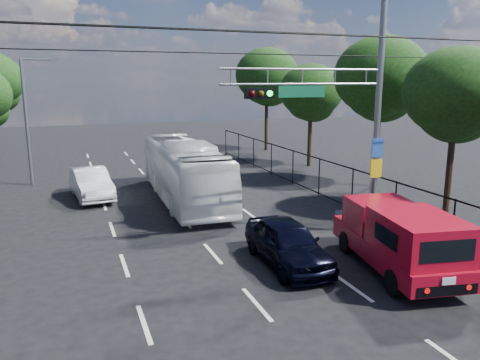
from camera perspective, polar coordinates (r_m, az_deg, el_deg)
name	(u,v)px	position (r m, az deg, el deg)	size (l,w,h in m)	color
lane_markings	(175,210)	(21.95, -7.98, -3.59)	(6.12, 38.00, 0.01)	beige
signal_mast	(351,98)	(17.61, 13.34, 9.67)	(6.43, 0.39, 9.50)	slate
streetlight_left	(29,116)	(28.80, -24.31, 7.14)	(2.09, 0.22, 7.08)	slate
utility_wires	(203,38)	(16.19, -4.58, 16.82)	(22.00, 5.04, 0.74)	black
fence_right	(338,184)	(22.89, 11.90, -0.43)	(0.06, 34.03, 2.00)	black
tree_right_b	(456,100)	(22.20, 24.83, 8.84)	(4.50, 4.50, 7.31)	black
tree_right_c	(381,83)	(27.12, 16.78, 11.24)	(5.10, 5.10, 8.29)	black
tree_right_d	(311,96)	(32.81, 8.66, 10.12)	(4.32, 4.32, 7.02)	black
tree_right_e	(267,80)	(40.06, 3.30, 12.11)	(5.28, 5.28, 8.58)	black
red_pickup	(399,237)	(15.41, 18.76, -6.58)	(2.99, 5.91, 2.10)	black
navy_hatchback	(287,243)	(15.33, 5.81, -7.61)	(1.73, 4.30, 1.47)	black
white_bus	(184,171)	(23.37, -6.80, 1.12)	(2.49, 10.63, 2.96)	silver
white_van	(91,183)	(24.90, -17.71, -0.40)	(1.60, 4.59, 1.51)	silver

